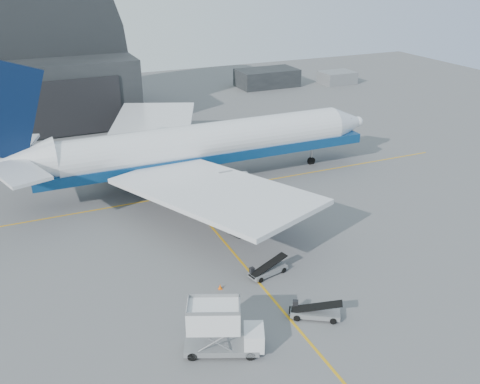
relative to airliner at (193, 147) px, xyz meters
name	(u,v)px	position (x,y,z in m)	size (l,w,h in m)	color
ground	(248,270)	(-2.40, -22.93, -5.32)	(200.00, 200.00, 0.00)	#565659
taxi_lines	(204,218)	(-2.40, -10.27, -5.31)	(80.00, 42.12, 0.02)	orange
distant_bldg_a	(267,86)	(35.60, 49.07, -5.32)	(14.00, 8.00, 4.00)	black
distant_bldg_b	(337,83)	(52.60, 45.07, -5.32)	(8.00, 6.00, 2.80)	gray
airliner	(193,147)	(0.00, 0.00, 0.00)	(54.14, 52.49, 19.00)	white
catering_truck	(221,329)	(-9.27, -32.70, -3.16)	(6.58, 4.51, 4.25)	gray
pushback_tug	(246,225)	(0.86, -15.17, -4.63)	(4.44, 3.39, 1.82)	black
belt_loader_a	(268,270)	(-1.02, -24.37, -4.82)	(4.33, 2.22, 1.62)	gray
belt_loader_b	(315,312)	(-0.35, -31.98, -4.79)	(4.33, 3.41, 1.71)	gray
traffic_cone	(220,287)	(-6.14, -24.76, -5.08)	(0.35, 0.35, 0.51)	#F05B07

